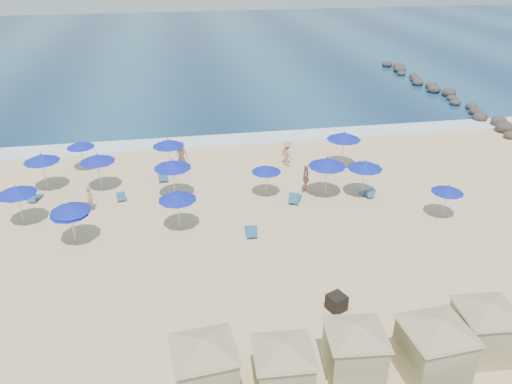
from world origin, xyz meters
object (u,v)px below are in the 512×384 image
(cabana_3, at_px, (436,340))
(beachgoer_0, at_px, (90,198))
(umbrella_9, at_px, (344,136))
(umbrella_11, at_px, (448,189))
(cabana_2, at_px, (355,343))
(umbrella_10, at_px, (365,165))
(beachgoer_2, at_px, (287,154))
(umbrella_13, at_px, (69,211))
(umbrella_8, at_px, (327,162))
(umbrella_0, at_px, (41,158))
(umbrella_12, at_px, (80,144))
(cabana_0, at_px, (205,359))
(umbrella_1, at_px, (16,190))
(umbrella_3, at_px, (70,207))
(beachgoer_1, at_px, (306,178))
(umbrella_2, at_px, (97,158))
(rock_jetty, at_px, (439,91))
(beachgoer_3, at_px, (181,154))
(cabana_1, at_px, (283,361))
(umbrella_4, at_px, (168,143))
(cabana_4, at_px, (487,321))
(umbrella_7, at_px, (266,169))
(umbrella_5, at_px, (172,164))
(umbrella_6, at_px, (177,196))
(trash_bin, at_px, (337,302))

(cabana_3, xyz_separation_m, beachgoer_0, (-13.98, 15.34, -0.89))
(umbrella_9, distance_m, umbrella_11, 8.66)
(cabana_2, distance_m, umbrella_10, 14.85)
(cabana_3, height_order, beachgoer_2, cabana_3)
(umbrella_13, bearing_deg, umbrella_8, 11.51)
(beachgoer_0, bearing_deg, cabana_2, -167.63)
(umbrella_0, relative_size, umbrella_12, 1.17)
(cabana_0, xyz_separation_m, umbrella_1, (-9.31, 13.69, 0.55))
(umbrella_3, xyz_separation_m, beachgoer_1, (13.71, 3.75, -1.23))
(umbrella_3, height_order, umbrella_9, umbrella_9)
(umbrella_2, bearing_deg, cabana_0, -72.96)
(rock_jetty, relative_size, beachgoer_3, 14.43)
(rock_jetty, height_order, cabana_1, cabana_1)
(beachgoer_0, bearing_deg, umbrella_4, -69.52)
(cabana_4, bearing_deg, umbrella_13, 147.11)
(umbrella_4, relative_size, umbrella_8, 0.92)
(umbrella_4, bearing_deg, cabana_3, -65.46)
(umbrella_1, relative_size, umbrella_3, 1.01)
(umbrella_0, xyz_separation_m, umbrella_11, (23.59, -7.78, -0.40))
(cabana_3, distance_m, umbrella_8, 14.66)
(cabana_4, bearing_deg, umbrella_1, 145.94)
(umbrella_3, height_order, beachgoer_3, umbrella_3)
(umbrella_10, bearing_deg, cabana_1, -120.58)
(umbrella_4, height_order, beachgoer_1, umbrella_4)
(rock_jetty, distance_m, umbrella_1, 41.94)
(umbrella_7, distance_m, umbrella_12, 13.41)
(umbrella_0, bearing_deg, umbrella_11, -18.24)
(umbrella_12, bearing_deg, umbrella_7, -27.20)
(cabana_2, relative_size, umbrella_5, 1.62)
(cabana_3, xyz_separation_m, beachgoer_1, (-0.66, 15.53, -0.79))
(umbrella_2, distance_m, umbrella_4, 4.93)
(umbrella_4, distance_m, umbrella_9, 12.16)
(cabana_0, height_order, umbrella_8, cabana_0)
(umbrella_2, xyz_separation_m, umbrella_6, (4.82, -5.88, -0.11))
(rock_jetty, xyz_separation_m, cabana_2, (-21.76, -34.31, 1.19))
(umbrella_0, relative_size, beachgoer_3, 1.39)
(cabana_0, height_order, umbrella_2, cabana_0)
(umbrella_8, bearing_deg, beachgoer_3, 143.97)
(umbrella_5, bearing_deg, beachgoer_0, -171.54)
(umbrella_9, bearing_deg, umbrella_1, -167.68)
(umbrella_8, bearing_deg, trash_bin, -104.35)
(umbrella_4, bearing_deg, trash_bin, -66.65)
(umbrella_2, height_order, umbrella_12, umbrella_2)
(cabana_3, xyz_separation_m, beachgoer_3, (-8.33, 21.00, -0.77))
(umbrella_11, bearing_deg, cabana_4, -111.26)
(cabana_1, bearing_deg, cabana_4, 3.94)
(beachgoer_2, bearing_deg, beachgoer_3, 54.78)
(cabana_3, bearing_deg, rock_jetty, 61.49)
(cabana_2, height_order, umbrella_7, cabana_2)
(rock_jetty, distance_m, umbrella_9, 22.76)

